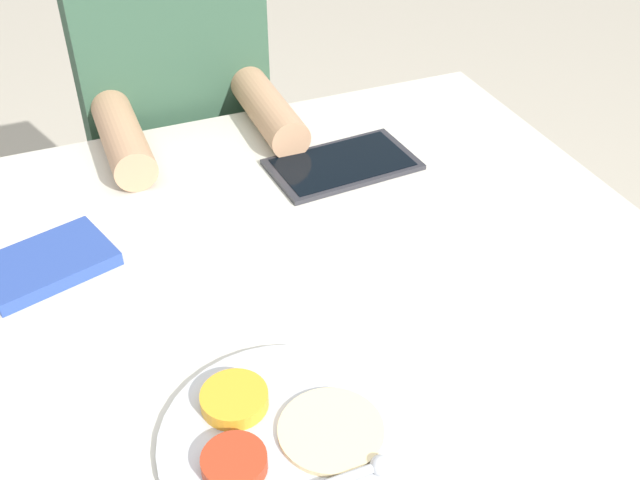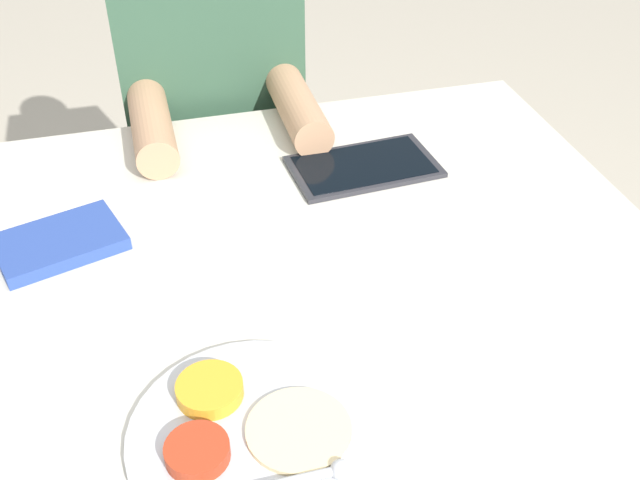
# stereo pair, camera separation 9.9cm
# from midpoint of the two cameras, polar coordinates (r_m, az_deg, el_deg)

# --- Properties ---
(dining_table) EXTENTS (1.13, 0.99, 0.77)m
(dining_table) POSITION_cam_midpoint_polar(r_m,az_deg,el_deg) (1.30, -4.27, -16.40)
(dining_table) COLOR beige
(dining_table) RESTS_ON ground_plane
(thali_tray) EXTENTS (0.27, 0.27, 0.03)m
(thali_tray) POSITION_cam_midpoint_polar(r_m,az_deg,el_deg) (0.83, -6.55, -14.84)
(thali_tray) COLOR #B7BABF
(thali_tray) RESTS_ON dining_table
(red_notebook) EXTENTS (0.20, 0.16, 0.02)m
(red_notebook) POSITION_cam_midpoint_polar(r_m,az_deg,el_deg) (1.12, -22.51, -1.81)
(red_notebook) COLOR silver
(red_notebook) RESTS_ON dining_table
(tablet_device) EXTENTS (0.25, 0.16, 0.01)m
(tablet_device) POSITION_cam_midpoint_polar(r_m,az_deg,el_deg) (1.26, -0.54, 5.72)
(tablet_device) COLOR #28282D
(tablet_device) RESTS_ON dining_table
(person_diner) EXTENTS (0.35, 0.45, 1.24)m
(person_diner) POSITION_cam_midpoint_polar(r_m,az_deg,el_deg) (1.63, -12.16, 5.09)
(person_diner) COLOR black
(person_diner) RESTS_ON ground_plane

